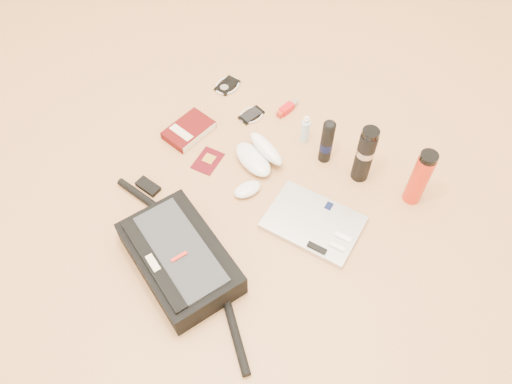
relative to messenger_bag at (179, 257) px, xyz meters
The scene contains 14 objects.
ground 0.28m from the messenger_bag, 80.06° to the left, with size 4.00×4.00×0.00m, color tan.
messenger_bag is the anchor object (origin of this frame).
laptop 0.47m from the messenger_bag, 56.77° to the left, with size 0.34×0.25×0.03m.
book 0.57m from the messenger_bag, 129.26° to the left, with size 0.13×0.19×0.03m.
passport 0.44m from the messenger_bag, 119.18° to the left, with size 0.10×0.13×0.01m.
mouse 0.36m from the messenger_bag, 91.15° to the left, with size 0.09×0.12×0.03m.
sunglasses_case 0.50m from the messenger_bag, 96.96° to the left, with size 0.22×0.20×0.11m.
ipod 0.84m from the messenger_bag, 119.12° to the left, with size 0.09×0.11×0.01m.
phone 0.70m from the messenger_bag, 108.76° to the left, with size 0.09×0.11×0.01m.
inhaler 0.78m from the messenger_bag, 99.34° to the left, with size 0.04×0.11×0.03m.
spray_bottle 0.69m from the messenger_bag, 88.82° to the left, with size 0.03×0.03×0.13m.
aerosol_can 0.67m from the messenger_bag, 79.18° to the left, with size 0.05×0.05×0.20m.
thermos_black 0.72m from the messenger_bag, 67.79° to the left, with size 0.07×0.07×0.24m.
thermos_red 0.84m from the messenger_bag, 55.91° to the left, with size 0.08×0.08×0.24m.
Camera 1 is at (0.59, -0.71, 1.46)m, focal length 35.00 mm.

